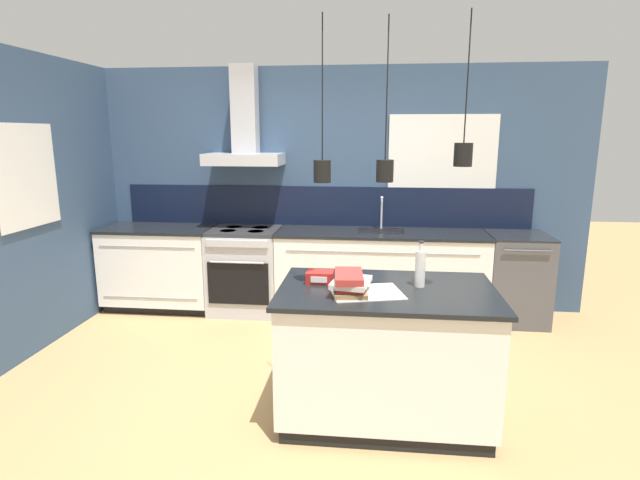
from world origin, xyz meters
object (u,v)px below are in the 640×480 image
object	(u,v)px
bottle_on_island	(420,268)
dishwasher	(515,278)
oven_range	(246,270)
red_supply_box	(320,277)
book_stack	(350,284)

from	to	relation	value
bottle_on_island	dishwasher	bearing A→B (deg)	58.43
oven_range	dishwasher	world-z (taller)	same
bottle_on_island	red_supply_box	size ratio (longest dim) A/B	1.69
red_supply_box	bottle_on_island	bearing A→B (deg)	-1.57
red_supply_box	dishwasher	bearing A→B (deg)	45.54
oven_range	dishwasher	size ratio (longest dim) A/B	1.00
dishwasher	bottle_on_island	xyz separation A→B (m)	(-1.15, -1.87, 0.58)
red_supply_box	book_stack	bearing A→B (deg)	-46.13
dishwasher	book_stack	size ratio (longest dim) A/B	2.74
dishwasher	red_supply_box	bearing A→B (deg)	-134.46
dishwasher	book_stack	xyz separation A→B (m)	(-1.60, -2.07, 0.52)
oven_range	red_supply_box	xyz separation A→B (m)	(1.01, -1.85, 0.49)
oven_range	dishwasher	bearing A→B (deg)	0.09
oven_range	bottle_on_island	world-z (taller)	bottle_on_island
oven_range	bottle_on_island	size ratio (longest dim) A/B	2.96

